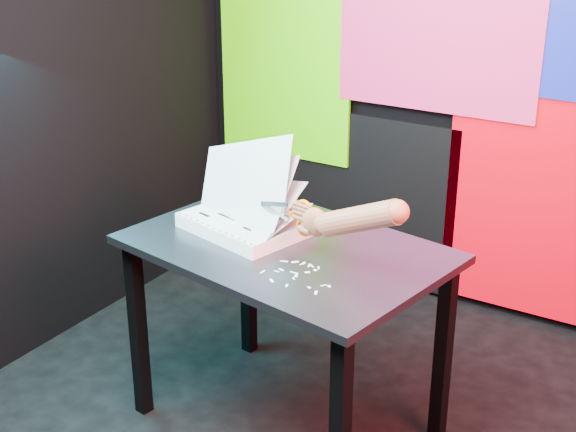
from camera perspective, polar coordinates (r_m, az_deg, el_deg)
The scene contains 7 objects.
room at distance 2.28m, azimuth 2.80°, elevation 8.44°, with size 3.01×3.01×2.71m.
backdrop at distance 3.67m, azimuth 14.77°, elevation 6.72°, with size 2.88×0.05×2.08m.
work_table at distance 2.82m, azimuth -0.13°, elevation -4.00°, with size 1.18×0.88×0.75m.
printout_stack at distance 2.89m, azimuth -3.09°, elevation -0.37°, with size 0.50×0.40×0.39m.
scissors at distance 2.65m, azimuth 0.89°, elevation -0.07°, with size 0.23×0.05×0.13m.
hand_forearm at distance 2.50m, azimuth 4.59°, elevation -0.20°, with size 0.43×0.14×0.21m.
paper_clippings at distance 2.58m, azimuth 0.76°, elevation -4.09°, with size 0.24×0.19×0.00m.
Camera 1 is at (1.07, -1.94, 1.89)m, focal length 50.00 mm.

